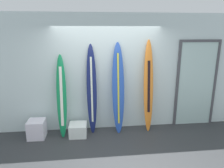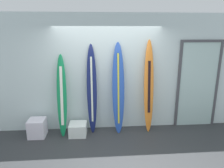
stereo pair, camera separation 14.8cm
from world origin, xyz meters
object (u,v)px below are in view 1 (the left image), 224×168
object	(u,v)px
surfboard_cobalt	(118,89)
surfboard_emerald	(62,97)
surfboard_sunset	(148,87)
display_block_left	(78,130)
glass_door	(196,82)
surfboard_navy	(92,90)
display_block_center	(37,129)

from	to	relation	value
surfboard_cobalt	surfboard_emerald	bearing A→B (deg)	-178.56
surfboard_sunset	display_block_left	size ratio (longest dim) A/B	5.40
display_block_left	glass_door	bearing A→B (deg)	6.24
surfboard_emerald	surfboard_navy	bearing A→B (deg)	6.67
display_block_center	glass_door	distance (m)	4.04
surfboard_emerald	display_block_left	size ratio (longest dim) A/B	4.63
surfboard_navy	glass_door	bearing A→B (deg)	3.01
surfboard_emerald	glass_door	world-z (taller)	glass_door
glass_door	surfboard_cobalt	bearing A→B (deg)	-174.73
surfboard_emerald	surfboard_sunset	size ratio (longest dim) A/B	0.86
surfboard_emerald	glass_door	bearing A→B (deg)	3.77
surfboard_cobalt	display_block_left	world-z (taller)	surfboard_cobalt
surfboard_cobalt	glass_door	xyz separation A→B (m)	(2.02, 0.19, 0.07)
surfboard_sunset	surfboard_cobalt	bearing A→B (deg)	-178.97
surfboard_emerald	surfboard_cobalt	world-z (taller)	surfboard_cobalt
display_block_center	surfboard_sunset	bearing A→B (deg)	2.99
surfboard_cobalt	display_block_left	xyz separation A→B (m)	(-0.97, -0.14, -0.92)
surfboard_emerald	display_block_center	size ratio (longest dim) A/B	4.52
display_block_left	display_block_center	size ratio (longest dim) A/B	0.98
display_block_left	display_block_center	bearing A→B (deg)	179.05
surfboard_sunset	glass_door	world-z (taller)	surfboard_sunset
glass_door	display_block_center	bearing A→B (deg)	-175.47
surfboard_sunset	display_block_center	distance (m)	2.79
surfboard_emerald	glass_door	distance (m)	3.35
surfboard_cobalt	display_block_center	xyz separation A→B (m)	(-1.90, -0.12, -0.85)
display_block_center	glass_door	bearing A→B (deg)	4.53
surfboard_emerald	surfboard_sunset	world-z (taller)	surfboard_sunset
display_block_left	display_block_center	distance (m)	0.94
surfboard_sunset	surfboard_emerald	bearing A→B (deg)	-178.71
display_block_center	surfboard_navy	bearing A→B (deg)	7.65
display_block_center	surfboard_cobalt	bearing A→B (deg)	3.74
surfboard_cobalt	glass_door	size ratio (longest dim) A/B	0.98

